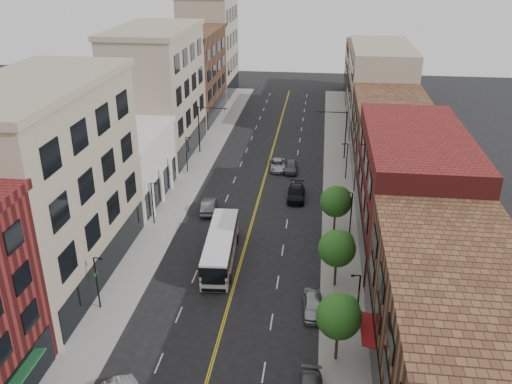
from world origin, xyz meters
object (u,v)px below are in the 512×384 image
at_px(car_lane_b, 278,165).
at_px(car_lane_a, 296,193).
at_px(city_bus, 221,246).
at_px(car_lane_behind, 209,206).
at_px(car_lane_c, 291,167).
at_px(car_parked_far, 313,305).

bearing_deg(car_lane_b, car_lane_a, -79.28).
relative_size(city_bus, car_lane_behind, 2.57).
distance_m(city_bus, car_lane_behind, 11.47).
xyz_separation_m(city_bus, car_lane_a, (6.67, 15.83, -0.98)).
xyz_separation_m(car_lane_behind, car_lane_b, (7.00, 14.66, -0.09)).
relative_size(city_bus, car_lane_c, 2.71).
relative_size(car_lane_behind, car_lane_a, 0.87).
distance_m(car_lane_behind, car_lane_b, 16.24).
height_order(car_lane_b, car_lane_c, car_lane_c).
height_order(city_bus, car_lane_c, city_bus).
xyz_separation_m(car_lane_behind, car_lane_a, (10.17, 4.95, 0.01)).
xyz_separation_m(car_parked_far, car_lane_a, (-2.73, 23.19, 0.02)).
height_order(city_bus, car_lane_b, city_bus).
distance_m(city_bus, car_lane_c, 25.48).
xyz_separation_m(car_lane_a, car_lane_c, (-1.23, 9.05, -0.02)).
xyz_separation_m(car_parked_far, car_lane_behind, (-12.90, 18.24, 0.01)).
distance_m(city_bus, car_parked_far, 11.98).
bearing_deg(car_parked_far, car_lane_a, 91.78).
bearing_deg(city_bus, car_lane_b, 78.30).
relative_size(car_lane_a, car_lane_b, 1.09).
distance_m(car_lane_a, car_lane_c, 9.13).
bearing_deg(city_bus, car_lane_c, 73.77).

